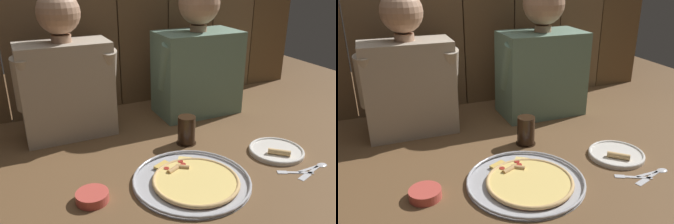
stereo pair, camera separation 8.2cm
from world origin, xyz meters
The scene contains 10 objects.
ground_plane centered at (0.00, 0.00, 0.00)m, with size 3.20×3.20×0.00m, color brown.
pizza_tray centered at (-0.01, -0.12, 0.01)m, with size 0.41×0.41×0.03m.
dinner_plate centered at (0.39, -0.08, 0.01)m, with size 0.22×0.22×0.03m.
drinking_glass centered at (0.10, 0.15, 0.06)m, with size 0.08×0.08×0.12m.
dipping_bowl centered at (-0.35, -0.08, 0.02)m, with size 0.11×0.11×0.03m.
table_fork centered at (0.35, -0.22, 0.00)m, with size 0.12×0.07×0.01m.
table_knife centered at (0.41, -0.24, 0.00)m, with size 0.15×0.06×0.01m.
table_spoon centered at (0.46, -0.22, 0.00)m, with size 0.14×0.03×0.01m.
diner_left centered at (-0.32, 0.45, 0.28)m, with size 0.41×0.20×0.62m.
diner_right centered at (0.32, 0.45, 0.29)m, with size 0.44×0.24×0.64m.
Camera 2 is at (-0.45, -1.06, 0.69)m, focal length 37.88 mm.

